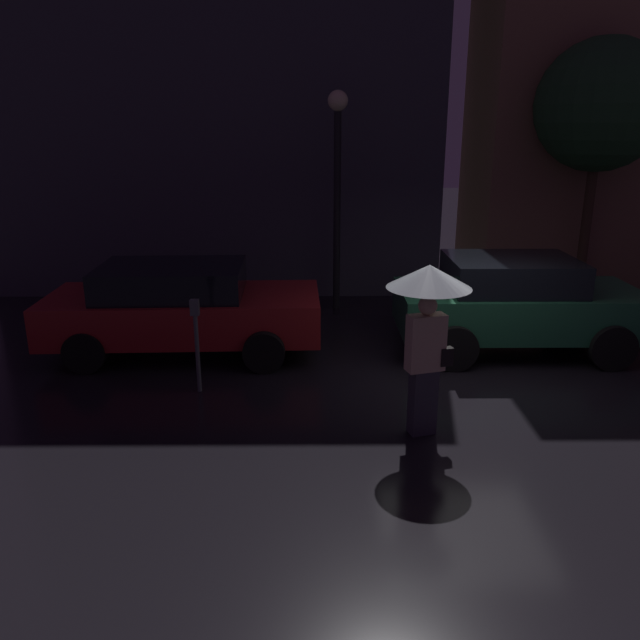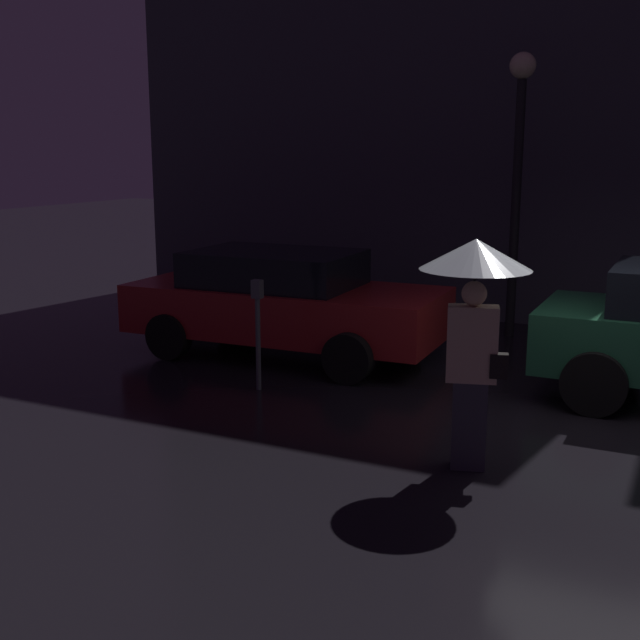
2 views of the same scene
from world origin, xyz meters
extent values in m
plane|color=black|center=(0.00, 0.00, 0.00)|extent=(60.00, 60.00, 0.00)
cube|color=#3D3D47|center=(-4.45, 6.50, 4.53)|extent=(9.77, 3.00, 9.05)
cube|color=maroon|center=(-4.41, 1.47, 0.66)|extent=(4.44, 1.95, 0.67)
cube|color=black|center=(-4.59, 1.47, 1.23)|extent=(2.33, 1.67, 0.48)
cylinder|color=black|center=(-3.06, 2.37, 0.32)|extent=(0.64, 0.22, 0.64)
cylinder|color=black|center=(-3.06, 0.56, 0.32)|extent=(0.64, 0.22, 0.64)
cylinder|color=black|center=(-5.77, 2.37, 0.32)|extent=(0.64, 0.22, 0.64)
cylinder|color=black|center=(-5.77, 0.56, 0.32)|extent=(0.64, 0.22, 0.64)
cylinder|color=black|center=(-0.15, 2.41, 0.36)|extent=(0.72, 0.22, 0.72)
cylinder|color=black|center=(-0.15, 0.62, 0.36)|extent=(0.72, 0.22, 0.72)
cube|color=#383842|center=(-0.97, -1.42, 0.41)|extent=(0.35, 0.28, 0.82)
cube|color=#D1B293|center=(-0.97, -1.42, 1.17)|extent=(0.49, 0.32, 0.69)
sphere|color=tan|center=(-0.97, -1.42, 1.62)|extent=(0.22, 0.22, 0.22)
cylinder|color=black|center=(-0.97, -1.42, 1.43)|extent=(0.02, 0.02, 0.80)
cone|color=silver|center=(-0.97, -1.42, 1.97)|extent=(0.98, 0.98, 0.27)
cube|color=black|center=(-0.73, -1.42, 0.99)|extent=(0.18, 0.14, 0.22)
cylinder|color=#4C5154|center=(-3.92, -0.16, 0.56)|extent=(0.06, 0.06, 1.13)
cube|color=#4C5154|center=(-3.92, -0.16, 1.24)|extent=(0.12, 0.10, 0.22)
cylinder|color=black|center=(-1.84, 4.06, 1.93)|extent=(0.14, 0.14, 3.86)
sphere|color=#F9EAB7|center=(-1.84, 4.06, 4.05)|extent=(0.39, 0.39, 0.39)
camera|label=1|loc=(-2.27, -8.32, 3.61)|focal=35.00mm
camera|label=2|loc=(0.83, -8.23, 2.86)|focal=45.00mm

